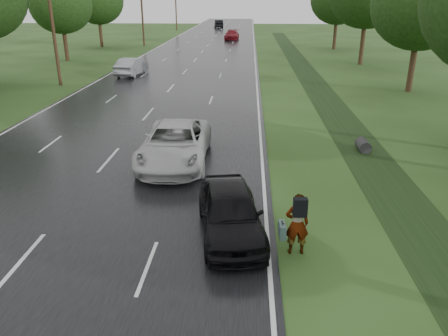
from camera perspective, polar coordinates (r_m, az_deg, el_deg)
name	(u,v)px	position (r m, az deg, el deg)	size (l,w,h in m)	color
ground	(20,264)	(13.30, -25.13, -11.29)	(220.00, 220.00, 0.00)	#274017
road	(200,55)	(55.44, -3.18, 14.56)	(14.00, 180.00, 0.04)	black
edge_stripe_east	(255,55)	(55.11, 4.04, 14.52)	(0.12, 180.00, 0.01)	silver
edge_stripe_west	(146,54)	(56.58, -10.21, 14.43)	(0.12, 180.00, 0.01)	silver
center_line	(200,55)	(55.44, -3.18, 14.58)	(0.12, 180.00, 0.01)	silver
drainage_ditch	(331,106)	(29.68, 13.79, 7.86)	(2.20, 120.00, 0.56)	black
utility_pole_mid	(52,18)	(37.95, -21.60, 17.80)	(1.60, 0.26, 10.00)	#382317
utility_pole_far	(142,8)	(66.49, -10.68, 19.88)	(1.60, 0.26, 10.00)	#382317
utility_pole_distant	(176,4)	(95.93, -6.32, 20.52)	(1.60, 0.26, 10.00)	#382317
tree_east_c	(422,5)	(35.80, 24.39, 18.79)	(7.00, 7.00, 9.29)	#382317
tree_west_d	(61,5)	(52.76, -20.57, 19.29)	(6.60, 6.60, 8.80)	#382317
tree_west_f	(97,1)	(66.09, -16.20, 20.25)	(7.00, 7.00, 9.29)	#382317
pedestrian	(296,223)	(12.25, 9.43, -7.13)	(0.85, 0.72, 1.82)	#A5998C
white_pickup	(175,144)	(18.77, -6.42, 3.15)	(2.77, 6.01, 1.67)	silver
dark_sedan	(230,212)	(13.01, 0.84, -5.74)	(1.79, 4.44, 1.51)	black
silver_sedan	(132,66)	(41.31, -11.98, 12.85)	(1.64, 4.71, 1.55)	gray
far_car_red	(232,35)	(74.55, 1.03, 16.98)	(2.12, 5.20, 1.51)	maroon
far_car_dark	(219,24)	(103.25, -0.72, 18.31)	(1.80, 5.17, 1.70)	black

